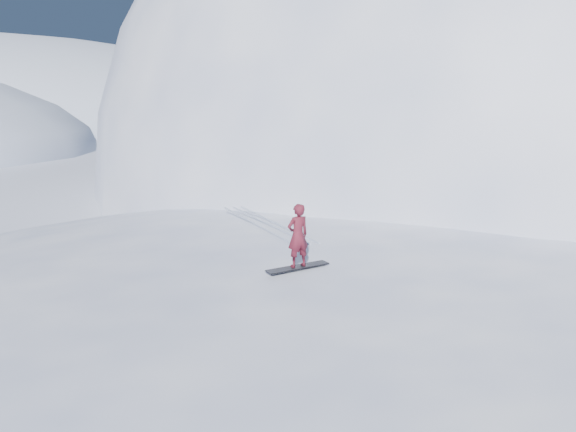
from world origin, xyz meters
The scene contains 8 objects.
ground centered at (0.00, 0.00, 0.00)m, with size 400.00×400.00×0.00m, color white.
near_ridge centered at (1.00, 3.00, 0.00)m, with size 36.00×28.00×4.80m, color white.
summit_peak centered at (22.00, 26.00, 0.00)m, with size 60.00×56.00×56.00m, color white.
peak_shoulder centered at (10.00, 20.00, 0.00)m, with size 28.00×24.00×18.00m, color white.
wind_bumps centered at (-0.56, 2.12, 0.00)m, with size 16.00×14.40×1.00m.
snowboard centered at (-0.96, 0.41, 2.41)m, with size 1.69×0.32×0.03m, color black.
snowboarder centered at (-0.96, 0.41, 3.22)m, with size 0.58×0.38×1.59m, color maroon.
board_tracks centered at (-0.75, 5.39, 2.42)m, with size 2.00×5.88×0.04m.
Camera 1 is at (-4.43, -12.47, 6.61)m, focal length 35.00 mm.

